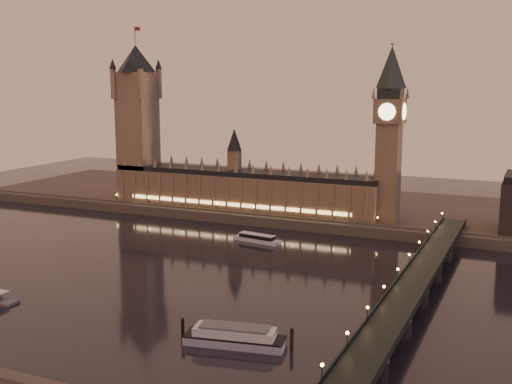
% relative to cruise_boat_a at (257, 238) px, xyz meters
% --- Properties ---
extents(ground, '(700.00, 700.00, 0.00)m').
position_rel_cruise_boat_a_xyz_m(ground, '(5.58, -66.35, -1.98)').
color(ground, black).
rests_on(ground, ground).
extents(far_embankment, '(560.00, 130.00, 6.00)m').
position_rel_cruise_boat_a_xyz_m(far_embankment, '(35.58, 98.65, 1.02)').
color(far_embankment, '#423D35').
rests_on(far_embankment, ground).
extents(palace_of_westminster, '(180.00, 26.62, 52.00)m').
position_rel_cruise_boat_a_xyz_m(palace_of_westminster, '(-34.55, 54.64, 19.72)').
color(palace_of_westminster, brown).
rests_on(palace_of_westminster, ground).
extents(victoria_tower, '(31.68, 31.68, 118.00)m').
position_rel_cruise_boat_a_xyz_m(victoria_tower, '(-114.42, 54.65, 63.80)').
color(victoria_tower, brown).
rests_on(victoria_tower, ground).
extents(big_ben, '(17.68, 17.68, 104.00)m').
position_rel_cruise_boat_a_xyz_m(big_ben, '(59.57, 54.64, 61.97)').
color(big_ben, brown).
rests_on(big_ben, ground).
extents(westminster_bridge, '(13.20, 260.00, 15.30)m').
position_rel_cruise_boat_a_xyz_m(westminster_bridge, '(97.19, -66.35, 3.53)').
color(westminster_bridge, black).
rests_on(westminster_bridge, ground).
extents(cruise_boat_a, '(28.74, 10.46, 4.50)m').
position_rel_cruise_boat_a_xyz_m(cruise_boat_a, '(0.00, 0.00, 0.00)').
color(cruise_boat_a, silver).
rests_on(cruise_boat_a, ground).
extents(moored_barge, '(39.04, 15.54, 7.27)m').
position_rel_cruise_boat_a_xyz_m(moored_barge, '(50.54, -131.44, 1.08)').
color(moored_barge, '#8B96B1').
rests_on(moored_barge, ground).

